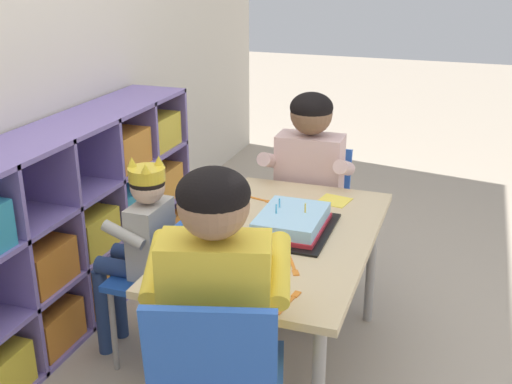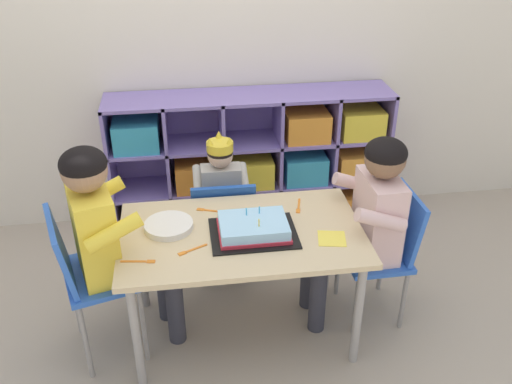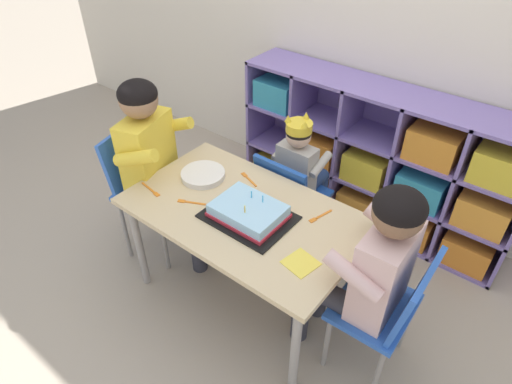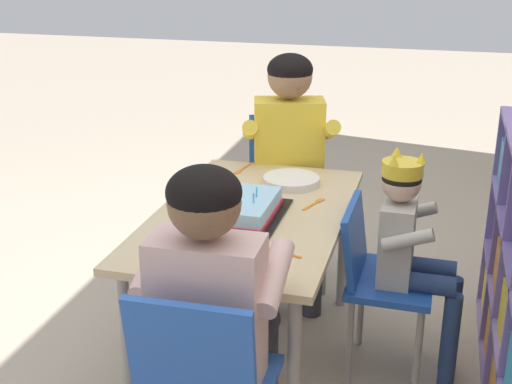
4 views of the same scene
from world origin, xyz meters
name	(u,v)px [view 1 (image 1 of 4)]	position (x,y,z in m)	size (l,w,h in m)	color
ground	(279,371)	(0.00, 0.00, 0.00)	(16.00, 16.00, 0.00)	tan
storage_cubby_shelf	(84,227)	(0.22, 1.01, 0.38)	(1.72, 0.32, 0.88)	#7F6BB2
activity_table	(281,249)	(0.00, 0.00, 0.54)	(1.10, 0.66, 0.60)	#D1B789
classroom_chair_blue	(167,271)	(-0.05, 0.45, 0.40)	(0.36, 0.32, 0.64)	#1E4CA8
child_with_crown	(140,235)	(-0.05, 0.56, 0.53)	(0.30, 0.31, 0.85)	#B2ADA3
classroom_chair_adult_side	(215,378)	(-0.70, -0.02, 0.47)	(0.43, 0.45, 0.76)	blue
adult_helper_seated	(219,295)	(-0.58, 0.01, 0.66)	(0.47, 0.46, 1.06)	yellow
classroom_chair_guest_side	(311,209)	(0.72, 0.07, 0.41)	(0.34, 0.37, 0.69)	blue
guest_at_table_side	(307,179)	(0.61, 0.06, 0.60)	(0.44, 0.41, 0.99)	beige
birthday_cake_on_tray	(292,223)	(0.05, -0.02, 0.63)	(0.39, 0.29, 0.11)	black
paper_plate_stack	(230,267)	(-0.33, 0.07, 0.61)	(0.22, 0.22, 0.03)	white
paper_napkin_square	(334,201)	(0.39, -0.11, 0.60)	(0.12, 0.12, 0.00)	#F4DB4C
fork_beside_plate_stack	(290,301)	(-0.45, -0.16, 0.60)	(0.15, 0.04, 0.00)	orange
fork_scattered_mid_table	(215,241)	(-0.14, 0.20, 0.60)	(0.13, 0.06, 0.00)	orange
fork_near_cake_tray	(293,267)	(-0.23, -0.11, 0.60)	(0.13, 0.07, 0.00)	orange
fork_by_napkin	(262,200)	(0.30, 0.18, 0.60)	(0.05, 0.13, 0.00)	orange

